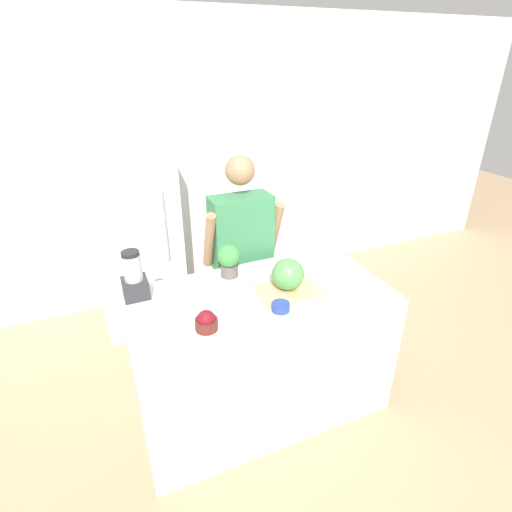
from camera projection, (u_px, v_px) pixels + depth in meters
The scene contains 12 objects.
ground_plane at pixel (285, 447), 2.52m from camera, with size 14.00×14.00×0.00m, color tan.
wall_back at pixel (182, 165), 3.71m from camera, with size 8.00×0.06×2.60m.
counter_island at pixel (259, 352), 2.67m from camera, with size 1.62×0.84×0.89m.
refrigerator at pixel (135, 234), 3.41m from camera, with size 0.70×0.68×1.70m.
person at pixel (242, 259), 3.06m from camera, with size 0.59×0.26×1.61m.
cutting_board at pixel (288, 291), 2.49m from camera, with size 0.39×0.30×0.01m.
watermelon at pixel (288, 274), 2.46m from camera, with size 0.20×0.20×0.20m.
bowl_cherries at pixel (206, 322), 2.14m from camera, with size 0.12×0.12×0.11m.
bowl_cream at pixel (246, 312), 2.24m from camera, with size 0.18×0.18×0.11m.
bowl_small_blue at pixel (281, 307), 2.30m from camera, with size 0.11×0.11×0.05m.
blender at pixel (134, 278), 2.39m from camera, with size 0.15×0.15×0.31m.
potted_plant at pixel (229, 259), 2.62m from camera, with size 0.15×0.15×0.23m.
Camera 1 is at (-0.86, -1.49, 2.22)m, focal length 28.00 mm.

